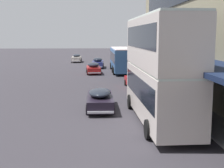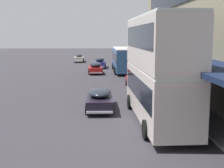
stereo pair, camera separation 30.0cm
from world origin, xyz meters
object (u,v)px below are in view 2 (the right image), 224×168
object	(u,v)px
transit_bus_kerbside_rear	(123,58)
sedan_second_mid	(79,58)
sedan_oncoming_rear	(100,99)
sedan_lead_mid	(137,80)
transit_bus_kerbside_front	(158,66)
street_lamp	(180,50)
sedan_lead_near	(100,63)
sedan_trailing_mid	(95,68)

from	to	relation	value
transit_bus_kerbside_rear	sedan_second_mid	world-z (taller)	transit_bus_kerbside_rear
sedan_oncoming_rear	sedan_second_mid	bearing A→B (deg)	95.50
transit_bus_kerbside_rear	sedan_oncoming_rear	size ratio (longest dim) A/B	2.24
sedan_second_mid	sedan_lead_mid	bearing A→B (deg)	-76.21
transit_bus_kerbside_front	sedan_lead_mid	bearing A→B (deg)	88.58
transit_bus_kerbside_front	street_lamp	xyz separation A→B (m)	(2.38, 4.16, 0.75)
sedan_lead_near	street_lamp	distance (m)	28.51
sedan_lead_near	street_lamp	bearing A→B (deg)	-78.57
sedan_lead_mid	sedan_second_mid	bearing A→B (deg)	103.79
transit_bus_kerbside_front	transit_bus_kerbside_rear	world-z (taller)	transit_bus_kerbside_front
sedan_lead_mid	sedan_second_mid	size ratio (longest dim) A/B	0.93
sedan_trailing_mid	street_lamp	distance (m)	21.15
transit_bus_kerbside_front	sedan_lead_mid	xyz separation A→B (m)	(0.31, 12.40, -2.65)
sedan_lead_mid	street_lamp	distance (m)	9.16
street_lamp	sedan_oncoming_rear	bearing A→B (deg)	-171.90
sedan_lead_near	sedan_lead_mid	distance (m)	19.84
street_lamp	transit_bus_kerbside_rear	bearing A→B (deg)	96.01
sedan_oncoming_rear	sedan_lead_near	bearing A→B (deg)	89.64
transit_bus_kerbside_rear	transit_bus_kerbside_front	bearing A→B (deg)	-90.14
sedan_second_mid	sedan_trailing_mid	bearing A→B (deg)	-80.10
street_lamp	transit_bus_kerbside_front	bearing A→B (deg)	-119.74
sedan_oncoming_rear	sedan_lead_mid	bearing A→B (deg)	67.68
sedan_lead_near	street_lamp	size ratio (longest dim) A/B	0.70
transit_bus_kerbside_rear	street_lamp	bearing A→B (deg)	-83.99
transit_bus_kerbside_rear	sedan_trailing_mid	distance (m)	4.63
sedan_lead_mid	sedan_trailing_mid	xyz separation A→B (m)	(-4.22, 11.67, 0.04)
transit_bus_kerbside_front	sedan_second_mid	xyz separation A→B (m)	(-7.25, 43.19, -2.59)
sedan_oncoming_rear	sedan_lead_mid	size ratio (longest dim) A/B	1.10
transit_bus_kerbside_front	sedan_trailing_mid	distance (m)	24.53
sedan_lead_mid	sedan_trailing_mid	world-z (taller)	sedan_trailing_mid
sedan_lead_mid	sedan_second_mid	xyz separation A→B (m)	(-7.56, 30.79, 0.06)
transit_bus_kerbside_front	sedan_trailing_mid	size ratio (longest dim) A/B	2.27
transit_bus_kerbside_rear	sedan_lead_near	world-z (taller)	transit_bus_kerbside_rear
sedan_second_mid	street_lamp	xyz separation A→B (m)	(9.63, -39.04, 3.35)
transit_bus_kerbside_front	sedan_second_mid	size ratio (longest dim) A/B	2.12
transit_bus_kerbside_rear	sedan_lead_mid	size ratio (longest dim) A/B	2.45
transit_bus_kerbside_rear	sedan_trailing_mid	size ratio (longest dim) A/B	2.46
transit_bus_kerbside_front	transit_bus_kerbside_rear	distance (m)	26.16
sedan_trailing_mid	street_lamp	bearing A→B (deg)	-72.47
sedan_lead_near	sedan_oncoming_rear	distance (m)	28.59
sedan_lead_near	sedan_lead_mid	size ratio (longest dim) A/B	1.05
transit_bus_kerbside_rear	sedan_oncoming_rear	xyz separation A→B (m)	(-3.48, -22.79, -1.20)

